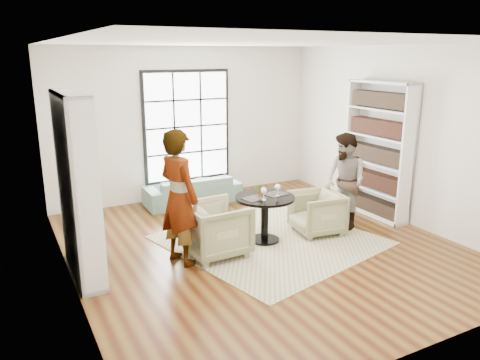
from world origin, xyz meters
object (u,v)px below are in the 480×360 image
sofa (193,190)px  flower_centerpiece (262,190)px  armchair_right (317,213)px  person_left (179,198)px  person_right (345,181)px  wine_glass_right (278,187)px  pedestal_table (265,209)px  wine_glass_left (264,191)px  armchair_left (216,229)px

sofa → flower_centerpiece: 2.35m
armchair_right → flower_centerpiece: flower_centerpiece is taller
person_left → person_right: person_left is taller
person_left → wine_glass_right: bearing=-107.3°
person_left → pedestal_table: bearing=-104.3°
wine_glass_right → flower_centerpiece: 0.25m
wine_glass_left → person_right: bearing=2.2°
armchair_right → flower_centerpiece: size_ratio=3.73×
armchair_left → armchair_right: armchair_left is taller
wine_glass_right → armchair_left: bearing=-178.9°
person_left → flower_centerpiece: person_left is taller
pedestal_table → sofa: bearing=96.4°
sofa → armchair_left: size_ratio=2.14×
pedestal_table → wine_glass_left: (-0.11, -0.15, 0.34)m
pedestal_table → person_right: bearing=-3.4°
armchair_right → wine_glass_right: (-0.75, 0.01, 0.53)m
person_left → wine_glass_left: person_left is taller
sofa → wine_glass_left: 2.54m
sofa → wine_glass_right: wine_glass_right is taller
armchair_left → person_right: person_right is taller
armchair_right → person_left: size_ratio=0.40×
armchair_left → wine_glass_left: size_ratio=4.39×
person_left → flower_centerpiece: size_ratio=9.34×
sofa → pedestal_table: bearing=97.3°
pedestal_table → flower_centerpiece: 0.31m
pedestal_table → flower_centerpiece: (-0.03, 0.04, 0.30)m
pedestal_table → person_right: (1.49, -0.09, 0.27)m
sofa → wine_glass_left: size_ratio=9.39×
wine_glass_left → flower_centerpiece: (0.08, 0.19, -0.04)m
person_left → wine_glass_left: size_ratio=9.60×
person_left → flower_centerpiece: (1.39, 0.13, -0.11)m
pedestal_table → person_left: (-1.43, -0.09, 0.42)m
pedestal_table → flower_centerpiece: flower_centerpiece is taller
sofa → armchair_left: (-0.62, -2.41, 0.12)m
sofa → wine_glass_right: bearing=101.3°
person_left → person_right: size_ratio=1.18×
person_right → wine_glass_right: size_ratio=8.40×
armchair_left → person_right: size_ratio=0.54×
person_left → wine_glass_right: (1.61, 0.02, -0.08)m
flower_centerpiece → wine_glass_left: bearing=-111.7°
armchair_right → person_left: (-2.36, -0.01, 0.60)m
pedestal_table → wine_glass_left: bearing=-126.6°
armchair_left → wine_glass_right: (1.06, 0.02, 0.48)m
sofa → wine_glass_right: 2.50m
sofa → wine_glass_right: (0.44, -2.39, 0.60)m
person_left → wine_glass_left: 1.32m
pedestal_table → person_right: size_ratio=0.57×
armchair_left → person_left: (-0.55, 0.00, 0.55)m
armchair_right → wine_glass_right: size_ratio=3.96×
wine_glass_left → sofa: bearing=93.5°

